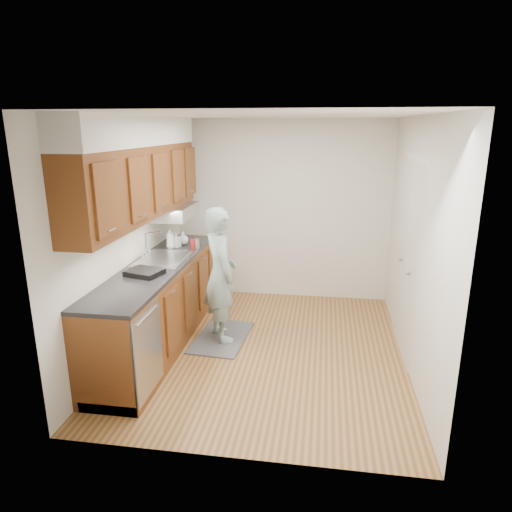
{
  "coord_description": "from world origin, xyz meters",
  "views": [
    {
      "loc": [
        0.59,
        -4.56,
        2.4
      ],
      "look_at": [
        -0.14,
        0.25,
        1.01
      ],
      "focal_mm": 32.0,
      "sensor_mm": 36.0,
      "label": 1
    }
  ],
  "objects_px": {
    "steel_can": "(197,244)",
    "soap_bottle_a": "(170,238)",
    "soap_bottle_b": "(176,239)",
    "soap_bottle_c": "(183,238)",
    "person": "(220,266)",
    "soda_can": "(193,244)",
    "dish_rack": "(145,272)"
  },
  "relations": [
    {
      "from": "soda_can",
      "to": "person",
      "type": "bearing_deg",
      "value": -46.97
    },
    {
      "from": "soap_bottle_b",
      "to": "steel_can",
      "type": "height_order",
      "value": "soap_bottle_b"
    },
    {
      "from": "soda_can",
      "to": "dish_rack",
      "type": "height_order",
      "value": "soda_can"
    },
    {
      "from": "soap_bottle_b",
      "to": "dish_rack",
      "type": "height_order",
      "value": "soap_bottle_b"
    },
    {
      "from": "person",
      "to": "soda_can",
      "type": "relative_size",
      "value": 14.91
    },
    {
      "from": "soda_can",
      "to": "dish_rack",
      "type": "relative_size",
      "value": 0.35
    },
    {
      "from": "person",
      "to": "steel_can",
      "type": "height_order",
      "value": "person"
    },
    {
      "from": "person",
      "to": "steel_can",
      "type": "relative_size",
      "value": 14.52
    },
    {
      "from": "soap_bottle_a",
      "to": "soap_bottle_b",
      "type": "distance_m",
      "value": 0.09
    },
    {
      "from": "person",
      "to": "dish_rack",
      "type": "bearing_deg",
      "value": 100.07
    },
    {
      "from": "person",
      "to": "soda_can",
      "type": "height_order",
      "value": "person"
    },
    {
      "from": "soap_bottle_b",
      "to": "dish_rack",
      "type": "xyz_separation_m",
      "value": [
        0.03,
        -1.12,
        -0.07
      ]
    },
    {
      "from": "soda_can",
      "to": "dish_rack",
      "type": "distance_m",
      "value": 1.09
    },
    {
      "from": "soap_bottle_c",
      "to": "dish_rack",
      "type": "xyz_separation_m",
      "value": [
        -0.01,
        -1.26,
        -0.06
      ]
    },
    {
      "from": "steel_can",
      "to": "soap_bottle_b",
      "type": "bearing_deg",
      "value": 174.29
    },
    {
      "from": "soap_bottle_a",
      "to": "soap_bottle_b",
      "type": "xyz_separation_m",
      "value": [
        0.05,
        0.07,
        -0.03
      ]
    },
    {
      "from": "soap_bottle_a",
      "to": "steel_can",
      "type": "distance_m",
      "value": 0.33
    },
    {
      "from": "soap_bottle_a",
      "to": "soap_bottle_b",
      "type": "relative_size",
      "value": 1.34
    },
    {
      "from": "steel_can",
      "to": "soap_bottle_a",
      "type": "bearing_deg",
      "value": -171.75
    },
    {
      "from": "steel_can",
      "to": "dish_rack",
      "type": "height_order",
      "value": "steel_can"
    },
    {
      "from": "soap_bottle_b",
      "to": "soda_can",
      "type": "xyz_separation_m",
      "value": [
        0.23,
        -0.06,
        -0.04
      ]
    },
    {
      "from": "soap_bottle_c",
      "to": "person",
      "type": "bearing_deg",
      "value": -46.9
    },
    {
      "from": "person",
      "to": "dish_rack",
      "type": "distance_m",
      "value": 0.88
    },
    {
      "from": "soap_bottle_a",
      "to": "dish_rack",
      "type": "relative_size",
      "value": 0.79
    },
    {
      "from": "soap_bottle_c",
      "to": "soda_can",
      "type": "height_order",
      "value": "soap_bottle_c"
    },
    {
      "from": "soap_bottle_a",
      "to": "soda_can",
      "type": "xyz_separation_m",
      "value": [
        0.28,
        0.02,
        -0.07
      ]
    },
    {
      "from": "steel_can",
      "to": "dish_rack",
      "type": "xyz_separation_m",
      "value": [
        -0.24,
        -1.1,
        -0.03
      ]
    },
    {
      "from": "dish_rack",
      "to": "soap_bottle_b",
      "type": "bearing_deg",
      "value": 107.02
    },
    {
      "from": "soap_bottle_b",
      "to": "steel_can",
      "type": "distance_m",
      "value": 0.27
    },
    {
      "from": "soda_can",
      "to": "steel_can",
      "type": "relative_size",
      "value": 0.97
    },
    {
      "from": "soap_bottle_a",
      "to": "soap_bottle_c",
      "type": "distance_m",
      "value": 0.24
    },
    {
      "from": "soap_bottle_c",
      "to": "soda_can",
      "type": "relative_size",
      "value": 1.47
    }
  ]
}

